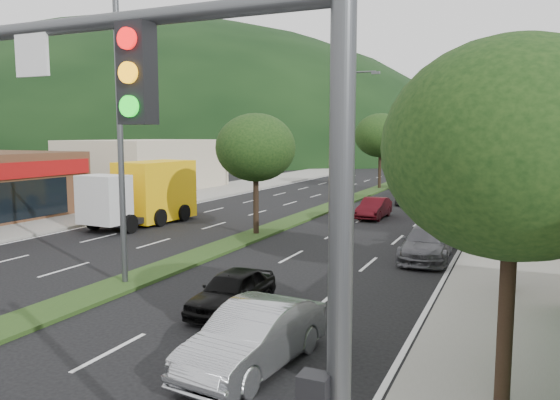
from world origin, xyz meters
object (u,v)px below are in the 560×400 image
at_px(tree_r_e, 521,137).
at_px(sedan_silver, 254,337).
at_px(tree_r_c, 520,142).
at_px(streetlight_near, 125,119).
at_px(car_queue_f, 434,190).
at_px(tree_r_d, 521,133).
at_px(traffic_signal, 196,176).
at_px(motorhome, 462,182).
at_px(car_queue_a, 232,291).
at_px(tree_med_far, 380,135).
at_px(car_queue_c, 374,208).
at_px(tree_r_a, 514,149).
at_px(car_queue_e, 407,196).
at_px(car_queue_d, 445,223).
at_px(tree_med_near, 256,148).
at_px(car_queue_b, 427,243).
at_px(box_truck, 146,195).
at_px(tree_r_b, 519,136).
at_px(streetlight_mid, 348,128).

distance_m(tree_r_e, sedan_silver, 36.75).
bearing_deg(tree_r_c, streetlight_near, -134.51).
bearing_deg(car_queue_f, tree_r_d, -58.98).
xyz_separation_m(traffic_signal, motorhome, (-0.74, 35.74, -2.91)).
relative_size(sedan_silver, car_queue_a, 1.21).
xyz_separation_m(tree_med_far, car_queue_c, (4.03, -17.95, -4.38)).
relative_size(tree_r_a, motorhome, 0.78).
relative_size(traffic_signal, car_queue_e, 1.91).
relative_size(tree_med_far, car_queue_d, 1.27).
relative_size(tree_med_near, car_queue_c, 1.58).
relative_size(tree_med_far, car_queue_c, 1.82).
xyz_separation_m(tree_r_a, car_queue_b, (-3.25, 12.05, -4.15)).
distance_m(sedan_silver, car_queue_f, 35.06).
distance_m(traffic_signal, car_queue_c, 28.32).
xyz_separation_m(streetlight_near, car_queue_b, (8.54, 8.05, -4.91)).
height_order(car_queue_f, box_truck, box_truck).
height_order(car_queue_a, car_queue_f, car_queue_f).
distance_m(car_queue_a, car_queue_c, 19.04).
relative_size(tree_r_c, tree_med_far, 0.93).
xyz_separation_m(streetlight_near, sedan_silver, (6.79, -4.17, -4.87)).
distance_m(tree_r_c, box_truck, 19.63).
xyz_separation_m(tree_r_b, streetlight_mid, (-11.79, 21.00, 0.55)).
relative_size(tree_r_c, car_queue_f, 1.51).
relative_size(sedan_silver, motorhome, 0.51).
bearing_deg(tree_r_e, sedan_silver, -97.88).
xyz_separation_m(tree_r_a, car_queue_f, (-6.29, 34.87, -4.20)).
bearing_deg(car_queue_b, tree_r_d, 74.79).
height_order(car_queue_b, car_queue_d, car_queue_d).
relative_size(car_queue_a, car_queue_e, 0.96).
distance_m(sedan_silver, car_queue_e, 30.11).
bearing_deg(tree_r_d, car_queue_c, -153.63).
bearing_deg(car_queue_f, box_truck, -127.20).
distance_m(tree_r_c, car_queue_e, 16.26).
xyz_separation_m(tree_med_far, streetlight_mid, (0.21, -11.00, 0.58)).
distance_m(streetlight_near, car_queue_f, 31.75).
relative_size(tree_r_b, car_queue_b, 1.50).
bearing_deg(box_truck, tree_r_e, -128.90).
height_order(traffic_signal, car_queue_e, traffic_signal).
relative_size(streetlight_near, motorhome, 1.18).
xyz_separation_m(tree_r_e, car_queue_e, (-7.48, -6.16, -4.27)).
relative_size(tree_r_d, car_queue_e, 1.95).
bearing_deg(sedan_silver, car_queue_a, 131.59).
distance_m(tree_r_d, car_queue_b, 15.02).
relative_size(tree_med_near, car_queue_e, 1.64).
height_order(tree_r_c, tree_med_far, tree_med_far).
distance_m(tree_r_a, car_queue_e, 31.05).
xyz_separation_m(tree_r_b, tree_r_c, (0.00, 8.00, -0.29)).
bearing_deg(car_queue_d, tree_r_c, -23.84).
distance_m(tree_r_a, motorhome, 30.58).
distance_m(traffic_signal, tree_med_far, 46.43).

